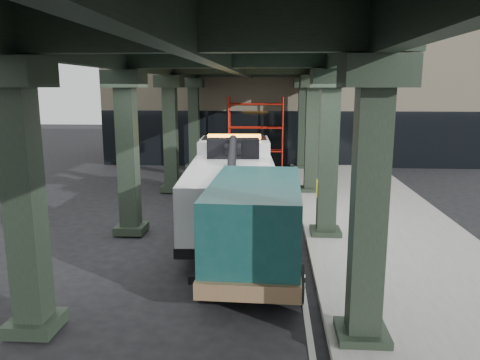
% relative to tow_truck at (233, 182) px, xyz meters
% --- Properties ---
extents(ground, '(90.00, 90.00, 0.00)m').
position_rel_tow_truck_xyz_m(ground, '(0.32, -3.26, -1.45)').
color(ground, black).
rests_on(ground, ground).
extents(sidewalk, '(5.00, 40.00, 0.15)m').
position_rel_tow_truck_xyz_m(sidewalk, '(4.82, -1.26, -1.37)').
color(sidewalk, gray).
rests_on(sidewalk, ground).
extents(lane_stripe, '(0.12, 38.00, 0.01)m').
position_rel_tow_truck_xyz_m(lane_stripe, '(2.02, -1.26, -1.44)').
color(lane_stripe, silver).
rests_on(lane_stripe, ground).
extents(viaduct, '(7.40, 32.00, 6.40)m').
position_rel_tow_truck_xyz_m(viaduct, '(-0.08, -1.26, 4.01)').
color(viaduct, black).
rests_on(viaduct, ground).
extents(building, '(22.00, 10.00, 8.00)m').
position_rel_tow_truck_xyz_m(building, '(2.32, 16.74, 2.55)').
color(building, '#C6B793').
rests_on(building, ground).
extents(scaffolding, '(3.08, 0.88, 4.00)m').
position_rel_tow_truck_xyz_m(scaffolding, '(0.32, 11.38, 0.66)').
color(scaffolding, red).
rests_on(scaffolding, ground).
extents(tow_truck, '(3.11, 9.21, 2.97)m').
position_rel_tow_truck_xyz_m(tow_truck, '(0.00, 0.00, 0.00)').
color(tow_truck, black).
rests_on(tow_truck, ground).
extents(towed_van, '(2.44, 5.76, 2.31)m').
position_rel_tow_truck_xyz_m(towed_van, '(0.90, -3.84, -0.21)').
color(towed_van, '#124342').
rests_on(towed_van, ground).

